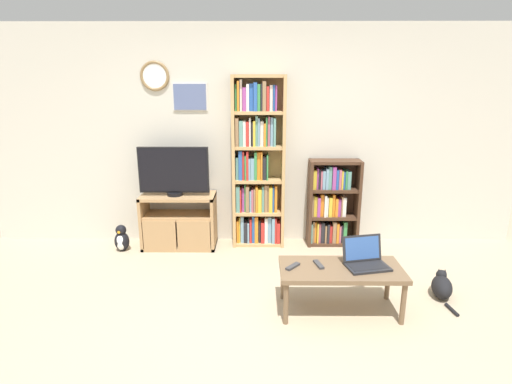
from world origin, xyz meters
TOP-DOWN VIEW (x-y plane):
  - ground_plane at (0.00, 0.00)m, footprint 18.00×18.00m
  - wall_back at (-0.01, 2.09)m, footprint 6.48×0.09m
  - tv_stand at (-0.89, 1.82)m, footprint 0.87×0.41m
  - television at (-0.91, 1.81)m, footprint 0.81×0.18m
  - bookshelf_tall at (0.05, 1.93)m, footprint 0.62×0.27m
  - bookshelf_short at (0.96, 1.94)m, footprint 0.61×0.25m
  - coffee_table at (0.78, 0.41)m, footprint 1.05×0.49m
  - laptop at (0.99, 0.45)m, footprint 0.40×0.34m
  - remote_near_laptop at (0.37, 0.41)m, footprint 0.14×0.15m
  - remote_far_from_laptop at (0.59, 0.45)m, footprint 0.08×0.17m
  - cat at (1.79, 0.66)m, footprint 0.25×0.51m
  - penguin_figurine at (-1.55, 1.69)m, footprint 0.17×0.16m

SIDE VIEW (x-z plane):
  - ground_plane at x=0.00m, z-range 0.00..0.00m
  - cat at x=1.79m, z-range -0.02..0.22m
  - penguin_figurine at x=-1.55m, z-range -0.01..0.31m
  - tv_stand at x=-0.89m, z-range 0.00..0.65m
  - coffee_table at x=0.78m, z-range 0.16..0.57m
  - remote_near_laptop at x=0.37m, z-range 0.41..0.43m
  - remote_far_from_laptop at x=0.59m, z-range 0.41..0.43m
  - laptop at x=0.99m, z-range 0.35..0.60m
  - bookshelf_short at x=0.96m, z-range -0.02..1.04m
  - television at x=-0.91m, z-range 0.66..1.23m
  - bookshelf_tall at x=0.05m, z-range -0.03..1.99m
  - wall_back at x=-0.01m, z-range 0.01..2.61m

